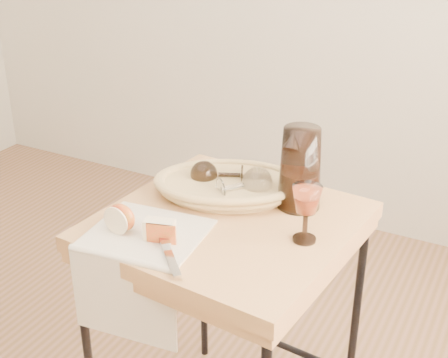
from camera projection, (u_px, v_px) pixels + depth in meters
The scene contains 10 objects.
side_table at pixel (227, 338), 1.73m from camera, with size 0.60×0.60×0.77m, color brown, non-canonical shape.
tea_towel at pixel (147, 234), 1.50m from camera, with size 0.27×0.24×0.01m, color white.
bread_basket at pixel (228, 187), 1.67m from camera, with size 0.35×0.24×0.05m, color olive, non-canonical shape.
goblet_lying_a at pixel (220, 175), 1.69m from camera, with size 0.12×0.08×0.08m, color #34261B, non-canonical shape.
goblet_lying_b at pixel (242, 185), 1.62m from camera, with size 0.13×0.08×0.08m, color white, non-canonical shape.
pitcher at pixel (300, 168), 1.59m from camera, with size 0.15×0.23×0.26m, color black, non-canonical shape.
wine_goblet at pixel (306, 214), 1.44m from camera, with size 0.07×0.07×0.15m, color white, non-canonical shape.
apple_half at pixel (122, 217), 1.49m from camera, with size 0.08×0.04×0.07m, color red.
apple_wedge at pixel (160, 230), 1.46m from camera, with size 0.07×0.04×0.05m, color #FFE6B7.
table_knife at pixel (166, 246), 1.42m from camera, with size 0.22×0.02×0.02m, color silver, non-canonical shape.
Camera 1 is at (1.16, -0.88, 1.53)m, focal length 49.56 mm.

